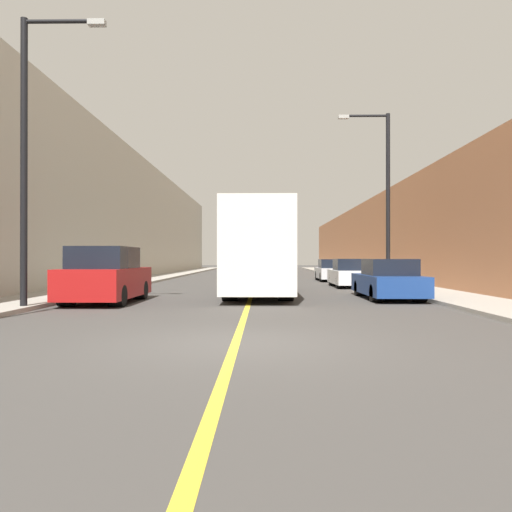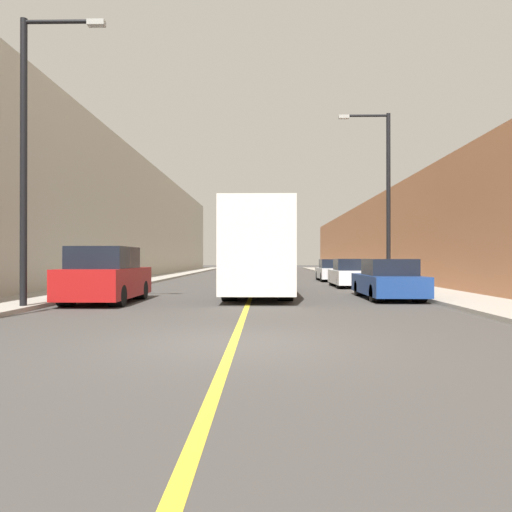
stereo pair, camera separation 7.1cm
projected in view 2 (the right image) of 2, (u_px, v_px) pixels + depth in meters
The scene contains 13 objects.
ground_plane at pixel (233, 343), 8.83m from camera, with size 200.00×200.00×0.00m, color #3F3D3A.
sidewalk_left at pixel (162, 277), 38.96m from camera, with size 2.64×72.00×0.13m, color #9E998E.
sidewalk_right at pixel (354, 277), 38.68m from camera, with size 2.64×72.00×0.13m, color #9E998E.
building_row_left at pixel (120, 218), 39.05m from camera, with size 4.00×72.00×9.32m, color #B7B2A3.
building_row_right at pixel (397, 238), 38.63m from camera, with size 4.00×72.00×6.18m, color #B2724C.
road_center_line at pixel (258, 278), 38.82m from camera, with size 0.16×72.00×0.01m, color gold.
bus at pixel (259, 249), 20.97m from camera, with size 2.51×10.80×3.55m.
parked_suv_left at pixel (106, 277), 16.86m from camera, with size 2.04×4.57×1.89m.
car_right_near at pixel (388, 281), 18.42m from camera, with size 1.87×4.69×1.48m.
car_right_mid at pixel (351, 274), 25.98m from camera, with size 1.84×4.22×1.48m.
car_right_far at pixel (332, 271), 32.98m from camera, with size 1.86×4.40×1.44m.
street_lamp_left at pixel (30, 144), 14.47m from camera, with size 2.47×0.24×8.35m.
street_lamp_right at pixel (384, 189), 23.83m from camera, with size 2.47×0.24×8.31m.
Camera 2 is at (0.57, -8.83, 1.51)m, focal length 35.00 mm.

